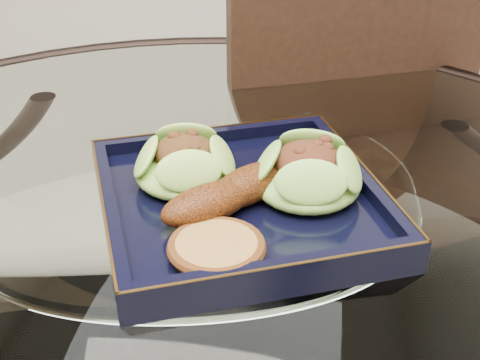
# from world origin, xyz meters

# --- Properties ---
(dining_table) EXTENTS (1.13, 1.13, 0.77)m
(dining_table) POSITION_xyz_m (-0.00, -0.00, 0.60)
(dining_table) COLOR white
(dining_table) RESTS_ON ground
(dining_chair) EXTENTS (0.55, 0.55, 0.97)m
(dining_chair) POSITION_xyz_m (0.20, 0.33, 0.54)
(dining_chair) COLOR black
(dining_chair) RESTS_ON ground
(navy_plate) EXTENTS (0.36, 0.36, 0.02)m
(navy_plate) POSITION_xyz_m (0.04, 0.02, 0.77)
(navy_plate) COLOR black
(navy_plate) RESTS_ON dining_table
(lettuce_wrap_left) EXTENTS (0.12, 0.12, 0.04)m
(lettuce_wrap_left) POSITION_xyz_m (-0.02, 0.04, 0.80)
(lettuce_wrap_left) COLOR #5B9A2C
(lettuce_wrap_left) RESTS_ON navy_plate
(lettuce_wrap_right) EXTENTS (0.14, 0.14, 0.04)m
(lettuce_wrap_right) POSITION_xyz_m (0.11, 0.04, 0.80)
(lettuce_wrap_right) COLOR #548E29
(lettuce_wrap_right) RESTS_ON navy_plate
(roasted_plantain) EXTENTS (0.15, 0.17, 0.04)m
(roasted_plantain) POSITION_xyz_m (0.05, 0.02, 0.80)
(roasted_plantain) COLOR #632A0A
(roasted_plantain) RESTS_ON navy_plate
(crumb_patty) EXTENTS (0.09, 0.09, 0.01)m
(crumb_patty) POSITION_xyz_m (0.04, -0.07, 0.79)
(crumb_patty) COLOR #A17235
(crumb_patty) RESTS_ON navy_plate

